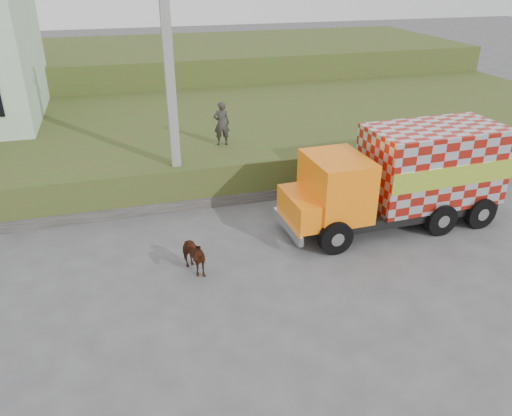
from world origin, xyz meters
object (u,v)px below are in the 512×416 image
object	(u,v)px
cargo_truck	(405,177)
pedestrian	(222,123)
cow	(191,255)
utility_pole	(171,91)

from	to	relation	value
cargo_truck	pedestrian	bearing A→B (deg)	131.39
cargo_truck	cow	distance (m)	7.29
utility_pole	pedestrian	bearing A→B (deg)	40.25
utility_pole	cargo_truck	distance (m)	8.03
cow	cargo_truck	bearing A→B (deg)	-14.16
cow	pedestrian	size ratio (longest dim) A/B	0.77
utility_pole	cow	world-z (taller)	utility_pole
utility_pole	cargo_truck	xyz separation A→B (m)	(6.85, -3.41, -2.42)
cargo_truck	pedestrian	distance (m)	7.07
cargo_truck	cow	size ratio (longest dim) A/B	5.65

